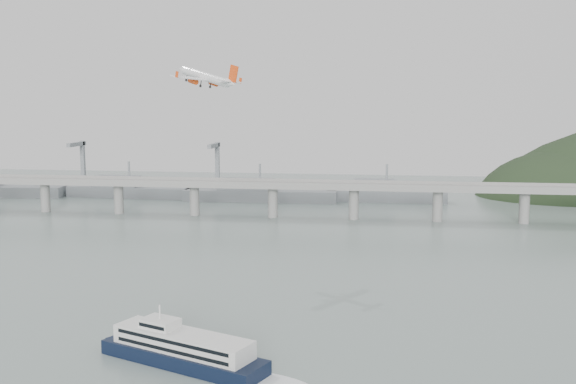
# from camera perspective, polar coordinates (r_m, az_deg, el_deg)

# --- Properties ---
(ground) EXTENTS (900.00, 900.00, 0.00)m
(ground) POSITION_cam_1_polar(r_m,az_deg,el_deg) (221.85, -2.03, -11.19)
(ground) COLOR slate
(ground) RESTS_ON ground
(bridge) EXTENTS (800.00, 22.00, 23.90)m
(bridge) POSITION_cam_1_polar(r_m,az_deg,el_deg) (411.92, 2.67, 0.18)
(bridge) COLOR gray
(bridge) RESTS_ON ground
(distant_fleet) EXTENTS (453.00, 60.90, 40.00)m
(distant_fleet) POSITION_cam_1_polar(r_m,az_deg,el_deg) (513.56, -14.02, 0.18)
(distant_fleet) COLOR slate
(distant_fleet) RESTS_ON ground
(ferry) EXTENTS (78.31, 38.66, 15.57)m
(ferry) POSITION_cam_1_polar(r_m,az_deg,el_deg) (192.03, -8.89, -13.01)
(ferry) COLOR black
(ferry) RESTS_ON ground
(airliner) EXTENTS (32.68, 30.90, 11.09)m
(airliner) POSITION_cam_1_polar(r_m,az_deg,el_deg) (281.51, -6.89, 9.60)
(airliner) COLOR silver
(airliner) RESTS_ON ground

